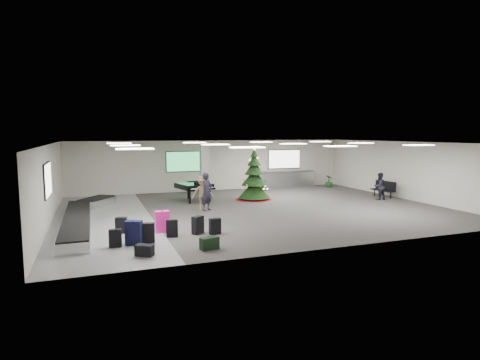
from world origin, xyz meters
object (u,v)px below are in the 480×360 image
object	(u,v)px
traveler_bench	(379,186)
potted_plant_right	(329,181)
potted_plant_left	(264,184)
pink_suitcase	(162,222)
traveler_a	(207,192)
baggage_carousel	(82,217)
service_counter	(286,179)
grand_piano	(194,186)
christmas_tree	(254,182)
bench	(384,188)
traveler_b	(202,193)

from	to	relation	value
traveler_bench	potted_plant_right	bearing A→B (deg)	-99.49
potted_plant_left	pink_suitcase	bearing A→B (deg)	-132.30
traveler_a	potted_plant_right	size ratio (longest dim) A/B	2.21
pink_suitcase	baggage_carousel	bearing A→B (deg)	132.52
baggage_carousel	service_counter	xyz separation A→B (m)	(12.84, 6.73, 0.33)
baggage_carousel	potted_plant_right	bearing A→B (deg)	20.13
baggage_carousel	pink_suitcase	distance (m)	4.10
pink_suitcase	traveler_bench	distance (m)	12.85
grand_piano	traveler_bench	size ratio (longest dim) A/B	1.51
potted_plant_left	potted_plant_right	size ratio (longest dim) A/B	0.96
christmas_tree	bench	xyz separation A→B (m)	(7.30, -1.83, -0.48)
service_counter	bench	world-z (taller)	service_counter
christmas_tree	traveler_b	size ratio (longest dim) A/B	1.79
service_counter	traveler_a	distance (m)	9.61
pink_suitcase	potted_plant_right	world-z (taller)	pink_suitcase
pink_suitcase	potted_plant_left	distance (m)	11.77
christmas_tree	traveler_bench	distance (m)	6.90
christmas_tree	potted_plant_left	size ratio (longest dim) A/B	3.75
pink_suitcase	potted_plant_left	bearing A→B (deg)	46.24
pink_suitcase	bench	world-z (taller)	bench
potted_plant_left	baggage_carousel	bearing A→B (deg)	-151.86
traveler_b	pink_suitcase	bearing A→B (deg)	-113.96
christmas_tree	bench	world-z (taller)	christmas_tree
grand_piano	bench	bearing A→B (deg)	-26.79
potted_plant_left	christmas_tree	bearing A→B (deg)	-122.23
traveler_b	grand_piano	bearing A→B (deg)	94.89
baggage_carousel	traveler_a	distance (m)	5.59
grand_piano	potted_plant_right	bearing A→B (deg)	-0.19
traveler_bench	potted_plant_left	world-z (taller)	traveler_bench
baggage_carousel	potted_plant_right	size ratio (longest dim) A/B	11.86
service_counter	potted_plant_left	distance (m)	2.29
bench	traveler_b	world-z (taller)	traveler_b
christmas_tree	traveler_bench	size ratio (longest dim) A/B	1.96
pink_suitcase	traveler_b	distance (m)	4.51
baggage_carousel	potted_plant_right	xyz separation A→B (m)	(15.59, 5.72, 0.20)
service_counter	bench	xyz separation A→B (m)	(3.30, -5.86, -0.02)
pink_suitcase	potted_plant_right	xyz separation A→B (m)	(12.75, 8.66, 0.01)
pink_suitcase	traveler_bench	size ratio (longest dim) A/B	0.55
pink_suitcase	christmas_tree	size ratio (longest dim) A/B	0.28
traveler_a	potted_plant_left	world-z (taller)	traveler_a
christmas_tree	grand_piano	size ratio (longest dim) A/B	1.30
bench	baggage_carousel	bearing A→B (deg)	175.62
pink_suitcase	potted_plant_left	xyz separation A→B (m)	(7.92, 8.71, -0.01)
grand_piano	traveler_a	size ratio (longest dim) A/B	1.26
potted_plant_right	traveler_a	bearing A→B (deg)	-152.67
pink_suitcase	traveler_a	bearing A→B (deg)	50.77
pink_suitcase	christmas_tree	xyz separation A→B (m)	(6.00, 5.65, 0.61)
traveler_bench	potted_plant_left	bearing A→B (deg)	-56.97
traveler_a	pink_suitcase	bearing A→B (deg)	-164.15
pink_suitcase	bench	xyz separation A→B (m)	(13.30, 3.82, 0.13)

